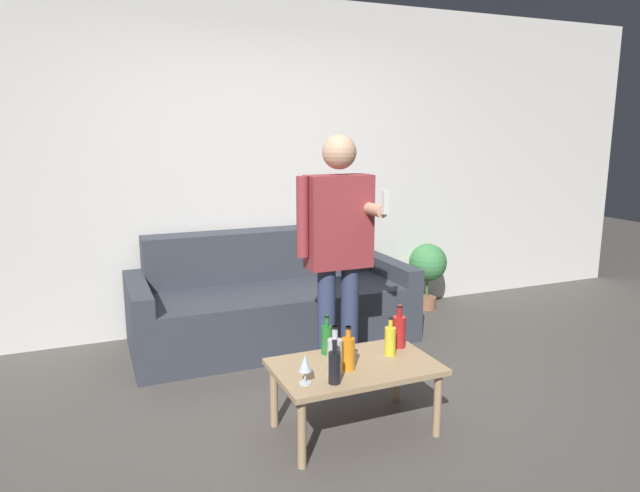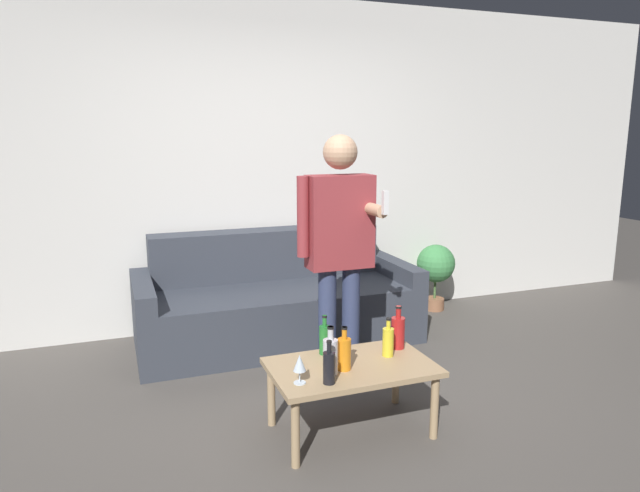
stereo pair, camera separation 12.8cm
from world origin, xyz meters
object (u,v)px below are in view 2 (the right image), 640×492
(couch, at_px, (276,302))
(bottle_orange, at_px, (398,332))
(coffee_table, at_px, (351,373))
(person_standing_front, at_px, (339,241))

(couch, distance_m, bottle_orange, 1.45)
(coffee_table, xyz_separation_m, bottle_orange, (0.35, 0.13, 0.15))
(bottle_orange, bearing_deg, couch, 103.45)
(person_standing_front, bearing_deg, couch, 99.86)
(coffee_table, relative_size, person_standing_front, 0.55)
(person_standing_front, bearing_deg, coffee_table, -105.80)
(coffee_table, distance_m, person_standing_front, 0.88)
(person_standing_front, bearing_deg, bottle_orange, -70.04)
(couch, xyz_separation_m, bottle_orange, (0.33, -1.40, 0.19))
(bottle_orange, bearing_deg, coffee_table, -159.39)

